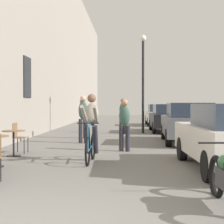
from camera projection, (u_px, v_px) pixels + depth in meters
building_facade_left at (36, 21)px, 18.12m from camera, size 0.54×68.00×10.95m
cafe_table_far at (14, 138)px, 10.37m from camera, size 0.64×0.64×0.72m
cafe_chair_far_toward_street at (18, 136)px, 11.08m from camera, size 0.41×0.41×0.89m
cyclist_on_bicycle at (91, 129)px, 9.42m from camera, size 0.52×1.76×1.74m
pedestrian_near at (125, 122)px, 11.46m from camera, size 0.38×0.29×1.60m
pedestrian_mid at (83, 116)px, 13.85m from camera, size 0.36×0.26×1.77m
pedestrian_far at (83, 116)px, 15.84m from camera, size 0.37×0.28×1.67m
pedestrian_furthest at (123, 114)px, 18.26m from camera, size 0.35×0.25×1.73m
street_lamp at (143, 71)px, 18.66m from camera, size 0.32×0.32×4.90m
parked_car_second at (187, 122)px, 13.90m from camera, size 1.91×4.27×1.49m
parked_car_third at (167, 118)px, 19.33m from camera, size 1.72×4.07×1.45m
parked_car_fourth at (159, 114)px, 25.39m from camera, size 1.71×4.04×1.43m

